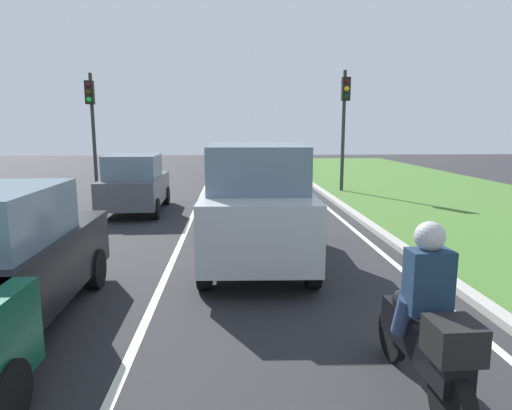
{
  "coord_description": "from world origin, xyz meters",
  "views": [
    {
      "loc": [
        0.49,
        0.72,
        2.58
      ],
      "look_at": [
        0.92,
        8.66,
        1.2
      ],
      "focal_mm": 31.24,
      "sensor_mm": 36.0,
      "label": 1
    }
  ],
  "objects_px": {
    "car_suv_ahead": "(257,203)",
    "rider_person": "(427,279)",
    "car_hatchback_far": "(135,184)",
    "traffic_light_near_right": "(345,111)",
    "traffic_light_overhead_left": "(91,113)",
    "motorcycle": "(425,344)"
  },
  "relations": [
    {
      "from": "car_hatchback_far",
      "to": "traffic_light_overhead_left",
      "type": "bearing_deg",
      "value": 118.49
    },
    {
      "from": "car_hatchback_far",
      "to": "traffic_light_overhead_left",
      "type": "height_order",
      "value": "traffic_light_overhead_left"
    },
    {
      "from": "car_hatchback_far",
      "to": "rider_person",
      "type": "distance_m",
      "value": 11.04
    },
    {
      "from": "car_hatchback_far",
      "to": "rider_person",
      "type": "bearing_deg",
      "value": -65.57
    },
    {
      "from": "car_suv_ahead",
      "to": "rider_person",
      "type": "height_order",
      "value": "car_suv_ahead"
    },
    {
      "from": "motorcycle",
      "to": "traffic_light_overhead_left",
      "type": "height_order",
      "value": "traffic_light_overhead_left"
    },
    {
      "from": "motorcycle",
      "to": "traffic_light_near_right",
      "type": "distance_m",
      "value": 14.4
    },
    {
      "from": "car_hatchback_far",
      "to": "traffic_light_near_right",
      "type": "height_order",
      "value": "traffic_light_near_right"
    },
    {
      "from": "traffic_light_near_right",
      "to": "motorcycle",
      "type": "bearing_deg",
      "value": -100.84
    },
    {
      "from": "car_suv_ahead",
      "to": "traffic_light_overhead_left",
      "type": "xyz_separation_m",
      "value": [
        -5.99,
        9.81,
        1.99
      ]
    },
    {
      "from": "rider_person",
      "to": "traffic_light_near_right",
      "type": "bearing_deg",
      "value": 77.52
    },
    {
      "from": "motorcycle",
      "to": "traffic_light_overhead_left",
      "type": "distance_m",
      "value": 16.37
    },
    {
      "from": "car_hatchback_far",
      "to": "traffic_light_near_right",
      "type": "relative_size",
      "value": 0.78
    },
    {
      "from": "car_suv_ahead",
      "to": "rider_person",
      "type": "relative_size",
      "value": 3.91
    },
    {
      "from": "car_suv_ahead",
      "to": "motorcycle",
      "type": "bearing_deg",
      "value": -71.95
    },
    {
      "from": "motorcycle",
      "to": "car_suv_ahead",
      "type": "bearing_deg",
      "value": 104.65
    },
    {
      "from": "rider_person",
      "to": "car_hatchback_far",
      "type": "bearing_deg",
      "value": 114.15
    },
    {
      "from": "car_suv_ahead",
      "to": "car_hatchback_far",
      "type": "height_order",
      "value": "car_suv_ahead"
    },
    {
      "from": "car_suv_ahead",
      "to": "rider_person",
      "type": "distance_m",
      "value": 4.74
    },
    {
      "from": "rider_person",
      "to": "traffic_light_near_right",
      "type": "xyz_separation_m",
      "value": [
        2.66,
        13.85,
        2.05
      ]
    },
    {
      "from": "rider_person",
      "to": "traffic_light_overhead_left",
      "type": "height_order",
      "value": "traffic_light_overhead_left"
    },
    {
      "from": "car_hatchback_far",
      "to": "motorcycle",
      "type": "xyz_separation_m",
      "value": [
        4.79,
        -9.99,
        -0.31
      ]
    }
  ]
}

